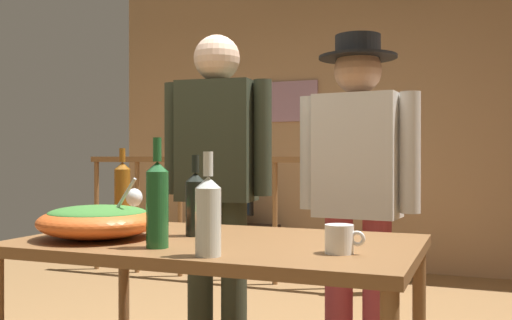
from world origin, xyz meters
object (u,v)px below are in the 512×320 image
Objects in this scene: tv_console at (231,245)px; mug_white at (340,239)px; salad_bowl at (98,220)px; wine_bottle_dark at (195,203)px; serving_table at (219,259)px; wine_bottle_green at (157,203)px; framed_picture at (293,101)px; flat_screen_tv at (229,202)px; wine_glass at (134,199)px; wine_bottle_clear at (208,214)px; person_standing_left at (217,172)px; person_standing_right at (358,181)px; wine_bottle_amber at (122,192)px; stair_railing at (273,204)px.

mug_white reaches higher than tv_console.
wine_bottle_dark reaches higher than salad_bowl.
wine_bottle_dark is at bearing 32.29° from salad_bowl.
wine_bottle_green is (-0.11, -0.25, 0.22)m from serving_table.
salad_bowl is (0.43, -3.69, -0.78)m from framed_picture.
wine_glass is at bearing -73.38° from flat_screen_tv.
framed_picture is 3.77m from serving_table.
wine_bottle_dark is 0.97× the size of wine_bottle_clear.
mug_white is (1.33, -3.69, -0.80)m from framed_picture.
flat_screen_tv is at bearing 106.62° from wine_glass.
serving_table is 0.87m from person_standing_left.
person_standing_right is at bearing 77.52° from wine_bottle_clear.
mug_white is at bearing 0.05° from salad_bowl.
flat_screen_tv is 3.53m from serving_table.
person_standing_right is at bearing 64.23° from serving_table.
wine_bottle_green reaches higher than tv_console.
tv_console is 2.86× the size of wine_bottle_clear.
wine_bottle_amber reaches higher than salad_bowl.
person_standing_left is (0.07, 0.88, 0.16)m from salad_bowl.
wine_bottle_green is (1.30, -3.51, 0.72)m from tv_console.
framed_picture reaches higher than wine_bottle_clear.
salad_bowl is (-0.42, -0.14, 0.14)m from serving_table.
stair_railing is at bearing 93.24° from wine_bottle_amber.
stair_railing is 22.30× the size of mug_white.
stair_railing is at bearing -41.30° from flat_screen_tv.
wine_bottle_clear is 0.19× the size of person_standing_left.
salad_bowl is 0.47m from wine_bottle_amber.
wine_bottle_green is at bearing -169.34° from mug_white.
salad_bowl is at bearing 160.66° from wine_bottle_clear.
mug_white is at bearing -61.05° from tv_console.
mug_white is at bearing -60.83° from flat_screen_tv.
serving_table is at bearing -74.39° from stair_railing.
wine_bottle_amber is (-0.61, 0.28, 0.21)m from serving_table.
person_standing_right is (0.48, 0.68, 0.06)m from wine_bottle_dark.
person_standing_left reaches higher than stair_railing.
framed_picture is 0.18× the size of stair_railing.
stair_railing is 1.72× the size of person_standing_right.
person_standing_left is (1.05, -2.53, 0.79)m from tv_console.
wine_bottle_green is (0.40, -0.48, 0.03)m from wine_glass.
person_standing_right is at bearing 64.91° from wine_bottle_green.
wine_bottle_green is at bearing -113.05° from serving_table.
wine_bottle_clear reaches higher than wine_bottle_dark.
wine_bottle_amber is (0.80, -2.95, 0.29)m from flat_screen_tv.
wine_bottle_amber is at bearing -74.85° from flat_screen_tv.
person_standing_left is (0.38, -1.91, 0.32)m from stair_railing.
mug_white is 0.07× the size of person_standing_left.
stair_railing reaches higher than wine_glass.
salad_bowl is 2.66× the size of wine_glass.
framed_picture reaches higher than wine_glass.
person_standing_right is (0.36, 0.74, 0.26)m from serving_table.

